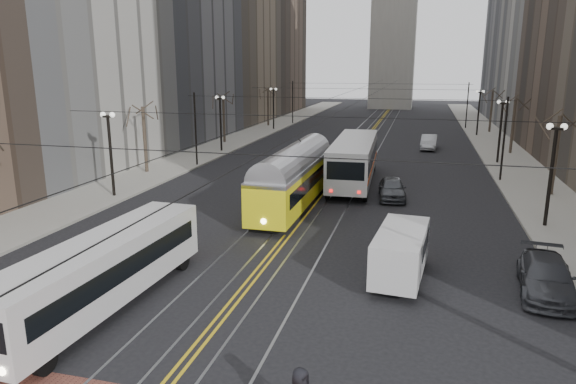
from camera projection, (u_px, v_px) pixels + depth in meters
The scene contains 16 objects.
ground at pixel (178, 371), 15.32m from camera, with size 260.00×260.00×0.00m, color black.
sidewalk_left at pixel (233, 142), 61.25m from camera, with size 5.00×140.00×0.15m, color gray.
sidewalk_right at pixel (501, 152), 53.96m from camera, with size 5.00×140.00×0.15m, color gray.
streetcar_rails at pixel (359, 147), 57.62m from camera, with size 4.80×130.00×0.02m, color gray.
centre_lines at pixel (359, 147), 57.62m from camera, with size 0.42×130.00×0.01m, color gold.
building_left_far at pixel (254, 6), 97.57m from camera, with size 16.00×20.00×40.00m, color brown.
lamp_posts at pixel (336, 143), 41.68m from camera, with size 27.60×57.20×5.60m.
street_trees at pixel (347, 133), 47.79m from camera, with size 31.68×53.28×5.60m.
trolley_wires at pixel (347, 123), 47.16m from camera, with size 25.96×120.00×6.60m.
transit_bus at pixel (103, 274), 19.02m from camera, with size 2.25×10.78×2.70m, color silver.
streetcar at pixel (294, 183), 33.02m from camera, with size 2.42×13.06×3.08m, color yellow.
rear_bus at pixel (354, 162), 39.38m from camera, with size 2.85×13.10×3.42m, color #BCBCBC.
cargo_van at pixel (401, 255), 21.64m from camera, with size 1.89×4.92×2.18m, color silver.
sedan_grey at pixel (392, 188), 35.04m from camera, with size 1.74×4.33×1.48m, color #44474C.
sedan_silver at pixel (429, 142), 55.88m from camera, with size 1.63×4.68×1.54m, color #A2A5A9.
sedan_parked at pixel (546, 276), 20.44m from camera, with size 1.98×4.87×1.41m, color #393B40.
Camera 1 is at (6.59, -12.33, 8.87)m, focal length 32.00 mm.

